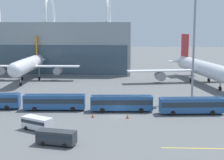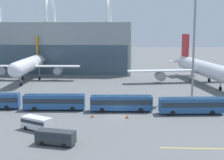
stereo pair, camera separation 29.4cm
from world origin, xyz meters
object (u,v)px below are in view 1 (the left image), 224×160
airliner_at_gate_near (30,64)px  shuttle_bus_3 (122,102)px  airliner_at_gate_far (201,68)px  shuttle_bus_2 (55,101)px  traffic_cone_2 (93,116)px  traffic_cone_1 (127,116)px  shuttle_bus_4 (191,104)px  floodlight_mast (195,26)px  service_van_crossing (56,136)px  service_van_foreground (37,122)px

airliner_at_gate_near → shuttle_bus_3: bearing=36.3°
airliner_at_gate_far → shuttle_bus_2: size_ratio=3.57×
airliner_at_gate_far → traffic_cone_2: 51.01m
shuttle_bus_3 → traffic_cone_1: (1.36, -5.07, -1.53)m
shuttle_bus_3 → shuttle_bus_4: size_ratio=1.00×
airliner_at_gate_far → floodlight_mast: 28.48m
shuttle_bus_3 → traffic_cone_2: bearing=-141.6°
traffic_cone_2 → shuttle_bus_4: bearing=11.4°
shuttle_bus_4 → traffic_cone_1: (-12.35, -4.06, -1.53)m
service_van_crossing → traffic_cone_2: bearing=-91.1°
airliner_at_gate_far → floodlight_mast: bearing=-26.3°
shuttle_bus_3 → service_van_crossing: (-8.50, -20.36, -0.61)m
shuttle_bus_3 → service_van_crossing: size_ratio=2.10×
traffic_cone_2 → airliner_at_gate_near: bearing=120.9°
shuttle_bus_3 → airliner_at_gate_near: bearing=124.8°
shuttle_bus_2 → shuttle_bus_4: 27.43m
shuttle_bus_3 → service_van_foreground: shuttle_bus_3 is taller
shuttle_bus_2 → service_van_crossing: (5.20, -20.49, -0.61)m
traffic_cone_1 → shuttle_bus_4: bearing=18.2°
service_van_foreground → shuttle_bus_3: bearing=72.8°
airliner_at_gate_near → shuttle_bus_2: airliner_at_gate_near is taller
shuttle_bus_4 → traffic_cone_2: (-18.94, -3.83, -1.59)m
service_van_foreground → service_van_crossing: size_ratio=0.94×
service_van_crossing → traffic_cone_2: 15.89m
shuttle_bus_4 → airliner_at_gate_far: bearing=70.9°
shuttle_bus_3 → traffic_cone_1: shuttle_bus_3 is taller
floodlight_mast → traffic_cone_2: size_ratio=42.45×
airliner_at_gate_near → airliner_at_gate_far: airliner_at_gate_far is taller
shuttle_bus_2 → traffic_cone_2: (8.47, -4.97, -1.59)m
shuttle_bus_2 → shuttle_bus_4: (27.41, -1.13, 0.00)m
airliner_at_gate_far → shuttle_bus_4: 39.86m
airliner_at_gate_far → airliner_at_gate_near: bearing=-101.3°
airliner_at_gate_near → service_van_foreground: 53.98m
service_van_crossing → floodlight_mast: (24.54, 33.45, 15.82)m
shuttle_bus_2 → traffic_cone_1: size_ratio=17.41×
floodlight_mast → traffic_cone_2: floodlight_mast is taller
shuttle_bus_4 → traffic_cone_1: size_ratio=17.48×
airliner_at_gate_far → shuttle_bus_3: airliner_at_gate_far is taller
shuttle_bus_3 → shuttle_bus_4: (13.70, -1.01, 0.00)m
airliner_at_gate_near → traffic_cone_2: size_ratio=54.06×
airliner_at_gate_near → shuttle_bus_3: (30.56, -37.50, -3.30)m
shuttle_bus_3 → floodlight_mast: bearing=34.9°
service_van_crossing → floodlight_mast: floodlight_mast is taller
shuttle_bus_3 → shuttle_bus_4: 13.74m
shuttle_bus_4 → traffic_cone_2: 19.39m
traffic_cone_2 → airliner_at_gate_far: bearing=57.0°
airliner_at_gate_far → shuttle_bus_3: size_ratio=3.57×
airliner_at_gate_far → traffic_cone_2: (-27.71, -42.63, -4.17)m
airliner_at_gate_near → service_van_foreground: size_ratio=5.89×
airliner_at_gate_near → traffic_cone_1: 53.42m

